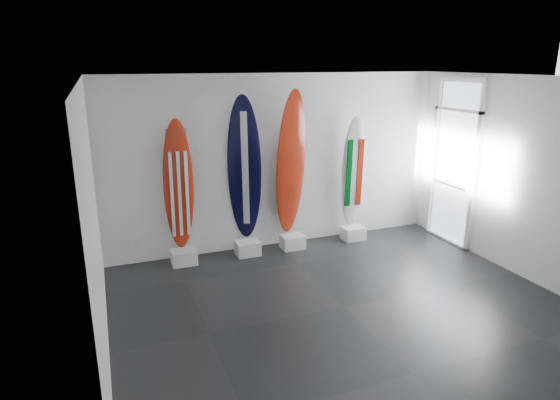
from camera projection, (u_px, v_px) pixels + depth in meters
name	position (u px, v px, depth m)	size (l,w,h in m)	color
floor	(344.00, 307.00, 6.42)	(6.00, 6.00, 0.00)	black
ceiling	(354.00, 78.00, 5.57)	(6.00, 6.00, 0.00)	white
wall_back	(278.00, 162.00, 8.24)	(6.00, 6.00, 0.00)	white
wall_front	(502.00, 283.00, 3.76)	(6.00, 6.00, 0.00)	white
wall_left	(95.00, 229.00, 4.97)	(5.00, 5.00, 0.00)	white
wall_right	(528.00, 180.00, 7.03)	(5.00, 5.00, 0.00)	white
display_block_usa	(184.00, 257.00, 7.73)	(0.40, 0.30, 0.24)	white
surfboard_usa	(179.00, 186.00, 7.49)	(0.48, 0.08, 2.12)	maroon
display_block_navy	(248.00, 248.00, 8.10)	(0.40, 0.30, 0.24)	white
surfboard_navy	(244.00, 170.00, 7.82)	(0.56, 0.08, 2.47)	black
display_block_swiss	(293.00, 242.00, 8.39)	(0.40, 0.30, 0.24)	white
surfboard_swiss	(291.00, 164.00, 8.09)	(0.57, 0.08, 2.54)	maroon
display_block_italy	(353.00, 233.00, 8.81)	(0.40, 0.30, 0.24)	white
surfboard_italy	(353.00, 173.00, 8.58)	(0.46, 0.08, 2.02)	silver
wall_outlet	(138.00, 243.00, 7.70)	(0.09, 0.02, 0.13)	silver
glass_door	(454.00, 164.00, 8.43)	(0.12, 1.16, 2.85)	white
balcony	(505.00, 206.00, 9.14)	(2.80, 2.20, 1.20)	slate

